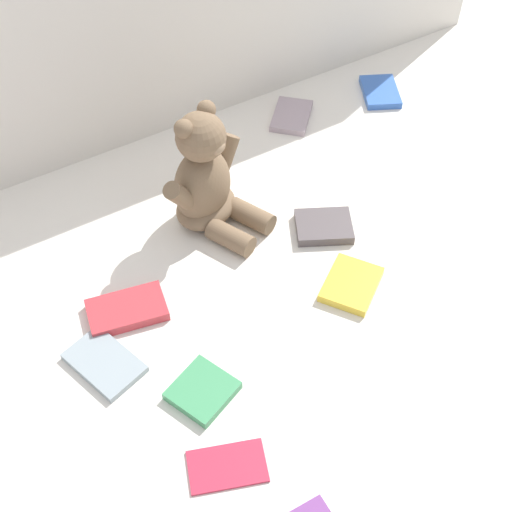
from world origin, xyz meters
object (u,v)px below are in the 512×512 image
Objects in this scene: book_case_0 at (324,227)px; book_case_2 at (291,116)px; book_case_3 at (104,363)px; book_case_7 at (380,92)px; book_case_5 at (351,284)px; book_case_1 at (227,466)px; book_case_10 at (203,391)px; book_case_6 at (127,310)px; teddy_bear at (206,182)px.

book_case_0 reaches higher than book_case_2.
book_case_3 is 0.94m from book_case_7.
book_case_5 is 0.96× the size of book_case_7.
book_case_2 reaches higher than book_case_1.
book_case_1 is 1.01× the size of book_case_7.
book_case_5 is at bearing 73.78° from book_case_7.
book_case_2 is 0.75m from book_case_3.
book_case_10 is at bearing -90.71° from book_case_2.
book_case_3 reaches higher than book_case_1.
book_case_5 reaches higher than book_case_2.
book_case_6 is at bearing -106.74° from book_case_2.
book_case_0 is at bearing 65.26° from book_case_7.
book_case_7 is (0.37, 0.30, -0.00)m from book_case_0.
book_case_10 reaches higher than book_case_2.
book_case_1 is at bearing 145.59° from book_case_10.
book_case_7 is (0.79, 0.29, -0.00)m from book_case_6.
book_case_3 is at bearing 18.54° from book_case_10.
book_case_10 is at bearing 21.88° from book_case_6.
book_case_6 is at bearing -174.78° from teddy_bear.
book_case_3 is 0.46m from book_case_5.
book_case_2 is at bearing -165.28° from book_case_3.
teddy_bear is 2.20× the size of book_case_7.
book_case_6 reaches higher than book_case_7.
book_case_2 is 0.23m from book_case_7.
book_case_1 is 0.28m from book_case_3.
book_case_2 is 0.51m from book_case_5.
book_case_6 is 1.45× the size of book_case_10.
book_case_10 is (-0.20, -0.35, -0.09)m from teddy_bear.
book_case_0 is 0.42m from book_case_6.
book_case_3 is 1.11× the size of book_case_7.
book_case_5 reaches higher than book_case_3.
teddy_bear is at bearing -106.70° from book_case_2.
book_case_10 is (-0.75, -0.50, 0.00)m from book_case_7.
book_case_2 is at bearing -175.24° from book_case_0.
book_case_2 is 1.05× the size of book_case_5.
teddy_bear is 0.41m from book_case_10.
teddy_bear reaches higher than book_case_3.
book_case_0 reaches higher than book_case_5.
book_case_1 is 1.01× the size of book_case_2.
book_case_0 reaches higher than book_case_7.
book_case_7 is at bearing 156.24° from book_case_0.
book_case_1 is at bearing 90.89° from book_case_3.
book_case_5 is at bearing 12.34° from book_case_0.
book_case_7 reaches higher than book_case_2.
book_case_10 reaches higher than book_case_1.
book_case_3 is (-0.50, -0.07, -0.00)m from book_case_0.
book_case_0 is at bearing 130.23° from book_case_5.
book_case_10 is (0.04, -0.21, -0.00)m from book_case_6.
book_case_6 is 0.84m from book_case_7.
book_case_5 is 0.60m from book_case_7.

